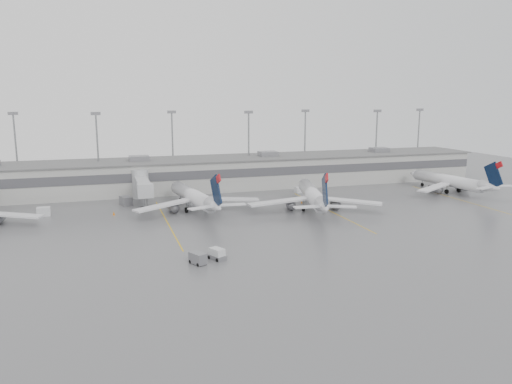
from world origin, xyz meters
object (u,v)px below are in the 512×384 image
object	(u,v)px
jet_far_right	(452,181)
baggage_tug	(217,255)
jet_mid_left	(195,197)
jet_mid_right	(314,196)

from	to	relation	value
jet_far_right	baggage_tug	bearing A→B (deg)	-161.20
jet_mid_left	jet_mid_right	world-z (taller)	jet_mid_right
jet_mid_left	jet_far_right	xyz separation A→B (m)	(66.97, 1.23, -0.10)
jet_mid_right	jet_far_right	bearing A→B (deg)	25.74
baggage_tug	jet_mid_left	bearing A→B (deg)	58.47
jet_mid_left	jet_mid_right	bearing A→B (deg)	-24.19
jet_mid_right	jet_far_right	xyz separation A→B (m)	(42.29, 8.22, -0.22)
jet_mid_right	jet_far_right	world-z (taller)	jet_mid_right
jet_mid_right	baggage_tug	size ratio (longest dim) A/B	10.09
jet_far_right	jet_mid_right	bearing A→B (deg)	-176.54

